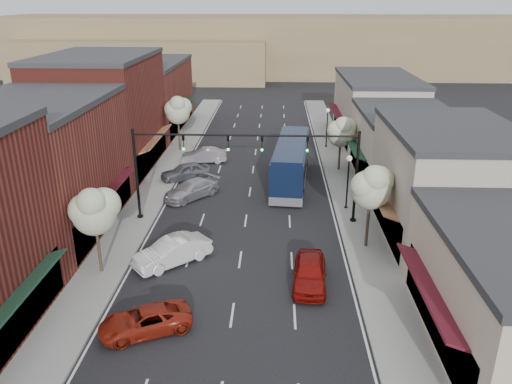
# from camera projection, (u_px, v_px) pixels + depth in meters

# --- Properties ---
(ground) EXTENTS (160.00, 160.00, 0.00)m
(ground) POSITION_uv_depth(u_px,v_px,m) (238.00, 276.00, 30.04)
(ground) COLOR black
(ground) RESTS_ON ground
(sidewalk_left) EXTENTS (2.80, 73.00, 0.15)m
(sidewalk_left) POSITION_uv_depth(u_px,v_px,m) (165.00, 173.00, 47.56)
(sidewalk_left) COLOR gray
(sidewalk_left) RESTS_ON ground
(sidewalk_right) EXTENTS (2.80, 73.00, 0.15)m
(sidewalk_right) POSITION_uv_depth(u_px,v_px,m) (341.00, 175.00, 46.92)
(sidewalk_right) COLOR gray
(sidewalk_right) RESTS_ON ground
(curb_left) EXTENTS (0.25, 73.00, 0.17)m
(curb_left) POSITION_uv_depth(u_px,v_px,m) (179.00, 173.00, 47.51)
(curb_left) COLOR gray
(curb_left) RESTS_ON ground
(curb_right) EXTENTS (0.25, 73.00, 0.17)m
(curb_right) POSITION_uv_depth(u_px,v_px,m) (326.00, 175.00, 46.98)
(curb_right) COLOR gray
(curb_right) RESTS_ON ground
(bldg_left_midnear) EXTENTS (10.14, 14.10, 9.40)m
(bldg_left_midnear) POSITION_uv_depth(u_px,v_px,m) (38.00, 168.00, 34.48)
(bldg_left_midnear) COLOR maroon
(bldg_left_midnear) RESTS_ON ground
(bldg_left_midfar) EXTENTS (10.14, 14.10, 10.90)m
(bldg_left_midfar) POSITION_uv_depth(u_px,v_px,m) (103.00, 114.00, 47.25)
(bldg_left_midfar) COLOR maroon
(bldg_left_midfar) RESTS_ON ground
(bldg_left_far) EXTENTS (10.14, 18.10, 8.40)m
(bldg_left_far) POSITION_uv_depth(u_px,v_px,m) (146.00, 96.00, 62.60)
(bldg_left_far) COLOR maroon
(bldg_left_far) RESTS_ON ground
(bldg_right_midnear) EXTENTS (9.14, 12.10, 7.90)m
(bldg_right_midnear) POSITION_uv_depth(u_px,v_px,m) (446.00, 184.00, 33.69)
(bldg_right_midnear) COLOR #A9A190
(bldg_right_midnear) RESTS_ON ground
(bldg_right_midfar) EXTENTS (9.14, 12.10, 6.40)m
(bldg_right_midfar) POSITION_uv_depth(u_px,v_px,m) (403.00, 146.00, 45.14)
(bldg_right_midfar) COLOR #C1B199
(bldg_right_midfar) RESTS_ON ground
(bldg_right_far) EXTENTS (9.14, 16.10, 7.40)m
(bldg_right_far) POSITION_uv_depth(u_px,v_px,m) (375.00, 108.00, 58.00)
(bldg_right_far) COLOR #A9A190
(bldg_right_far) RESTS_ON ground
(hill_far) EXTENTS (120.00, 30.00, 12.00)m
(hill_far) POSITION_uv_depth(u_px,v_px,m) (267.00, 44.00, 111.68)
(hill_far) COLOR #7A6647
(hill_far) RESTS_ON ground
(hill_near) EXTENTS (50.00, 20.00, 8.00)m
(hill_near) POSITION_uv_depth(u_px,v_px,m) (144.00, 59.00, 102.18)
(hill_near) COLOR #7A6647
(hill_near) RESTS_ON ground
(signal_mast_right) EXTENTS (8.22, 0.46, 7.00)m
(signal_mast_right) POSITION_uv_depth(u_px,v_px,m) (324.00, 163.00, 35.60)
(signal_mast_right) COLOR black
(signal_mast_right) RESTS_ON ground
(signal_mast_left) EXTENTS (8.22, 0.46, 7.00)m
(signal_mast_left) POSITION_uv_depth(u_px,v_px,m) (168.00, 161.00, 36.03)
(signal_mast_left) COLOR black
(signal_mast_left) RESTS_ON ground
(tree_right_near) EXTENTS (2.85, 2.65, 5.95)m
(tree_right_near) POSITION_uv_depth(u_px,v_px,m) (372.00, 186.00, 31.78)
(tree_right_near) COLOR #47382B
(tree_right_near) RESTS_ON ground
(tree_right_far) EXTENTS (2.85, 2.65, 5.43)m
(tree_right_far) POSITION_uv_depth(u_px,v_px,m) (342.00, 131.00, 46.85)
(tree_right_far) COLOR #47382B
(tree_right_far) RESTS_ON ground
(tree_left_near) EXTENTS (2.85, 2.65, 5.69)m
(tree_left_near) POSITION_uv_depth(u_px,v_px,m) (94.00, 210.00, 28.77)
(tree_left_near) COLOR #47382B
(tree_left_near) RESTS_ON ground
(tree_left_far) EXTENTS (2.85, 2.65, 6.13)m
(tree_left_far) POSITION_uv_depth(u_px,v_px,m) (178.00, 110.00, 52.85)
(tree_left_far) COLOR #47382B
(tree_left_far) RESTS_ON ground
(lamp_post_near) EXTENTS (0.44, 0.44, 4.44)m
(lamp_post_near) POSITION_uv_depth(u_px,v_px,m) (348.00, 173.00, 38.44)
(lamp_post_near) COLOR black
(lamp_post_near) RESTS_ON ground
(lamp_post_far) EXTENTS (0.44, 0.44, 4.44)m
(lamp_post_far) POSITION_uv_depth(u_px,v_px,m) (327.00, 121.00, 54.73)
(lamp_post_far) COLOR black
(lamp_post_far) RESTS_ON ground
(coach_bus) EXTENTS (3.81, 12.53, 3.77)m
(coach_bus) POSITION_uv_depth(u_px,v_px,m) (291.00, 162.00, 44.59)
(coach_bus) COLOR black
(coach_bus) RESTS_ON ground
(red_hatchback) EXTENTS (2.27, 4.90, 1.62)m
(red_hatchback) POSITION_uv_depth(u_px,v_px,m) (310.00, 272.00, 28.84)
(red_hatchback) COLOR maroon
(red_hatchback) RESTS_ON ground
(parked_car_a) EXTENTS (5.06, 3.80, 1.28)m
(parked_car_a) POSITION_uv_depth(u_px,v_px,m) (145.00, 321.00, 24.79)
(parked_car_a) COLOR maroon
(parked_car_a) RESTS_ON ground
(parked_car_b) EXTENTS (4.90, 4.63, 1.65)m
(parked_car_b) POSITION_uv_depth(u_px,v_px,m) (172.00, 252.00, 31.18)
(parked_car_b) COLOR silver
(parked_car_b) RESTS_ON ground
(parked_car_c) EXTENTS (4.91, 5.25, 1.49)m
(parked_car_c) POSITION_uv_depth(u_px,v_px,m) (191.00, 189.00, 41.55)
(parked_car_c) COLOR #A7A6AC
(parked_car_c) RESTS_ON ground
(parked_car_d) EXTENTS (4.85, 3.82, 1.55)m
(parked_car_d) POSITION_uv_depth(u_px,v_px,m) (185.00, 171.00, 45.78)
(parked_car_d) COLOR slate
(parked_car_d) RESTS_ON ground
(parked_car_e) EXTENTS (4.72, 2.22, 1.50)m
(parked_car_e) POSITION_uv_depth(u_px,v_px,m) (204.00, 155.00, 50.54)
(parked_car_e) COLOR #AAA9AF
(parked_car_e) RESTS_ON ground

